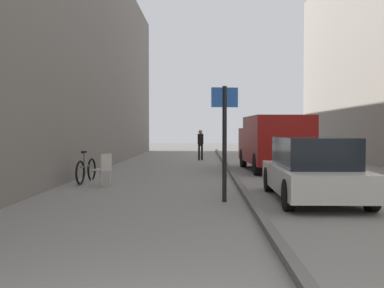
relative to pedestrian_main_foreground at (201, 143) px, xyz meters
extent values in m
plane|color=gray|center=(-0.41, -9.27, -0.93)|extent=(80.00, 80.00, 0.00)
cube|color=slate|center=(-5.22, -9.27, 3.88)|extent=(2.41, 40.00, 9.63)
cube|color=#615F5B|center=(1.17, -9.27, -0.87)|extent=(0.16, 40.00, 0.12)
cylinder|color=black|center=(0.08, 0.03, -0.55)|extent=(0.11, 0.11, 0.76)
cylinder|color=black|center=(-0.08, -0.03, -0.55)|extent=(0.11, 0.11, 0.76)
cube|color=black|center=(0.00, 0.00, 0.15)|extent=(0.26, 0.24, 0.65)
cylinder|color=black|center=(0.11, 0.04, 0.20)|extent=(0.09, 0.09, 0.55)
cylinder|color=black|center=(-0.11, -0.04, 0.20)|extent=(0.09, 0.09, 0.55)
sphere|color=#9E755B|center=(0.00, 0.00, 0.58)|extent=(0.21, 0.21, 0.21)
cube|color=maroon|center=(2.94, -6.68, 0.31)|extent=(2.27, 3.71, 1.80)
cube|color=maroon|center=(2.82, -4.18, 0.08)|extent=(2.16, 1.51, 1.35)
cube|color=black|center=(2.79, -3.69, 0.38)|extent=(1.76, 0.13, 0.59)
cylinder|color=black|center=(1.88, -4.37, -0.53)|extent=(0.26, 0.81, 0.80)
cylinder|color=black|center=(3.77, -4.27, -0.53)|extent=(0.26, 0.81, 0.80)
cylinder|color=black|center=(2.05, -7.83, -0.53)|extent=(0.26, 0.81, 0.80)
cylinder|color=black|center=(3.94, -7.74, -0.53)|extent=(0.26, 0.81, 0.80)
cube|color=silver|center=(2.67, -13.48, -0.44)|extent=(1.83, 4.21, 0.55)
cube|color=black|center=(2.67, -13.48, 0.18)|extent=(1.53, 2.53, 0.68)
cylinder|color=black|center=(1.86, -12.05, -0.61)|extent=(0.20, 0.64, 0.64)
cylinder|color=black|center=(3.50, -12.06, -0.61)|extent=(0.20, 0.64, 0.64)
cylinder|color=black|center=(1.84, -14.91, -0.61)|extent=(0.20, 0.64, 0.64)
cylinder|color=black|center=(3.48, -14.92, -0.61)|extent=(0.20, 0.64, 0.64)
cylinder|color=black|center=(0.61, -13.80, 0.37)|extent=(0.10, 0.10, 2.60)
cube|color=#2659B2|center=(0.61, -13.80, 1.42)|extent=(0.60, 0.11, 0.44)
torus|color=black|center=(-3.42, -9.69, -0.57)|extent=(0.11, 0.72, 0.72)
torus|color=black|center=(-3.50, -10.74, -0.57)|extent=(0.11, 0.72, 0.72)
cylinder|color=#335138|center=(-3.46, -10.22, -0.42)|extent=(0.12, 0.95, 0.05)
cylinder|color=#335138|center=(-3.47, -10.40, -0.20)|extent=(0.04, 0.04, 0.40)
cube|color=black|center=(-3.47, -10.40, 0.02)|extent=(0.12, 0.25, 0.06)
cylinder|color=#B7B2A8|center=(-3.07, -11.11, -0.71)|extent=(0.04, 0.04, 0.45)
cylinder|color=#B7B2A8|center=(-2.89, -10.78, -0.71)|extent=(0.04, 0.04, 0.45)
cylinder|color=#B7B2A8|center=(-2.75, -11.29, -0.71)|extent=(0.04, 0.04, 0.45)
cylinder|color=#B7B2A8|center=(-2.56, -10.97, -0.71)|extent=(0.04, 0.04, 0.45)
cube|color=#B7B2A8|center=(-2.82, -11.04, -0.46)|extent=(0.60, 0.60, 0.04)
cube|color=#B7B2A8|center=(-2.64, -11.14, -0.22)|extent=(0.25, 0.40, 0.45)
camera|label=1|loc=(0.12, -23.95, 0.69)|focal=42.30mm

